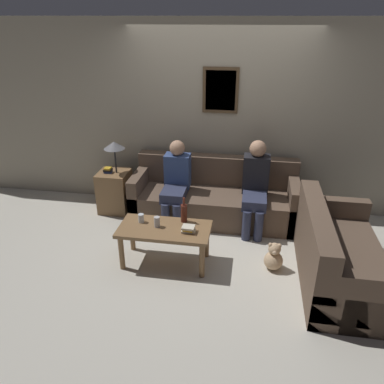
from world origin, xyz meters
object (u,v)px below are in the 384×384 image
(person_left, at_px, (176,180))
(teddy_bear, at_px, (274,258))
(wine_bottle, at_px, (184,213))
(drinking_glass, at_px, (141,218))
(couch_main, at_px, (215,198))
(coffee_table, at_px, (165,233))
(person_right, at_px, (255,184))
(couch_side, at_px, (337,258))

(person_left, bearing_deg, teddy_bear, -35.63)
(wine_bottle, height_order, drinking_glass, wine_bottle)
(wine_bottle, bearing_deg, person_left, 107.57)
(couch_main, relative_size, person_left, 2.02)
(coffee_table, distance_m, drinking_glass, 0.33)
(person_left, relative_size, teddy_bear, 3.32)
(person_left, bearing_deg, wine_bottle, -72.43)
(coffee_table, distance_m, person_right, 1.42)
(drinking_glass, distance_m, teddy_bear, 1.56)
(wine_bottle, distance_m, teddy_bear, 1.13)
(wine_bottle, bearing_deg, couch_main, 76.24)
(wine_bottle, bearing_deg, couch_side, -6.74)
(couch_side, relative_size, person_left, 1.43)
(person_left, bearing_deg, drinking_glass, -102.99)
(person_left, xyz_separation_m, person_right, (1.05, -0.01, 0.03))
(couch_side, bearing_deg, person_right, 40.68)
(wine_bottle, distance_m, person_right, 1.15)
(coffee_table, bearing_deg, teddy_bear, 3.65)
(drinking_glass, distance_m, person_left, 0.96)
(couch_main, bearing_deg, drinking_glass, -123.49)
(coffee_table, xyz_separation_m, person_right, (0.98, 1.01, 0.23))
(couch_side, distance_m, wine_bottle, 1.71)
(couch_main, xyz_separation_m, couch_side, (1.43, -1.21, 0.00))
(couch_side, distance_m, teddy_bear, 0.66)
(person_right, relative_size, teddy_bear, 3.49)
(person_left, bearing_deg, couch_main, 18.19)
(couch_main, height_order, person_left, person_left)
(coffee_table, relative_size, person_right, 0.88)
(coffee_table, height_order, person_right, person_right)
(couch_side, relative_size, wine_bottle, 5.28)
(couch_side, relative_size, drinking_glass, 15.95)
(couch_main, height_order, person_right, person_right)
(teddy_bear, bearing_deg, person_left, 144.37)
(teddy_bear, bearing_deg, wine_bottle, 174.82)
(couch_side, xyz_separation_m, coffee_table, (-1.87, 0.03, 0.10))
(couch_main, xyz_separation_m, coffee_table, (-0.44, -1.18, 0.10))
(wine_bottle, bearing_deg, person_right, 46.62)
(wine_bottle, bearing_deg, drinking_glass, -169.19)
(person_right, bearing_deg, wine_bottle, -133.38)
(person_left, bearing_deg, person_right, -0.30)
(couch_side, bearing_deg, wine_bottle, 83.26)
(couch_main, bearing_deg, coffee_table, -110.33)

